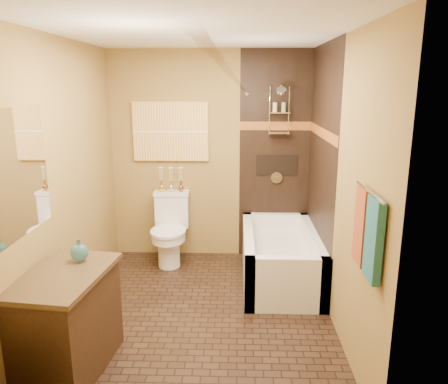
{
  "coord_description": "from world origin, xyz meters",
  "views": [
    {
      "loc": [
        0.33,
        -3.71,
        2.1
      ],
      "look_at": [
        0.2,
        0.4,
        1.08
      ],
      "focal_mm": 35.0,
      "sensor_mm": 36.0,
      "label": 1
    }
  ],
  "objects_px": {
    "bathtub": "(280,261)",
    "toilet": "(170,229)",
    "vanity": "(67,322)",
    "sunset_painting": "(171,132)"
  },
  "relations": [
    {
      "from": "toilet",
      "to": "vanity",
      "type": "relative_size",
      "value": 0.88
    },
    {
      "from": "bathtub",
      "to": "toilet",
      "type": "relative_size",
      "value": 1.8
    },
    {
      "from": "sunset_painting",
      "to": "bathtub",
      "type": "distance_m",
      "value": 1.98
    },
    {
      "from": "sunset_painting",
      "to": "toilet",
      "type": "height_order",
      "value": "sunset_painting"
    },
    {
      "from": "sunset_painting",
      "to": "bathtub",
      "type": "bearing_deg",
      "value": -29.66
    },
    {
      "from": "bathtub",
      "to": "toilet",
      "type": "xyz_separation_m",
      "value": [
        -1.27,
        0.45,
        0.2
      ]
    },
    {
      "from": "toilet",
      "to": "sunset_painting",
      "type": "bearing_deg",
      "value": 86.81
    },
    {
      "from": "sunset_painting",
      "to": "vanity",
      "type": "xyz_separation_m",
      "value": [
        -0.45,
        -2.34,
        -1.16
      ]
    },
    {
      "from": "sunset_painting",
      "to": "bathtub",
      "type": "xyz_separation_m",
      "value": [
        1.27,
        -0.73,
        -1.33
      ]
    },
    {
      "from": "sunset_painting",
      "to": "toilet",
      "type": "xyz_separation_m",
      "value": [
        -0.0,
        -0.27,
        -1.13
      ]
    }
  ]
}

